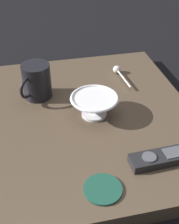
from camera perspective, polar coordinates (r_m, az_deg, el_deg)
name	(u,v)px	position (r m, az deg, el deg)	size (l,w,h in m)	color
ground_plane	(93,124)	(0.86, 0.72, -2.39)	(6.00, 6.00, 0.00)	black
table	(93,119)	(0.84, 0.73, -1.26)	(0.56, 0.67, 0.04)	#4C3D2D
cereal_bowl	(94,105)	(0.80, 0.85, 1.39)	(0.13, 0.13, 0.06)	silver
coffee_mug	(36,81)	(0.88, -10.15, 5.82)	(0.09, 0.10, 0.10)	black
teaspoon	(118,71)	(1.01, 5.50, 7.83)	(0.03, 0.13, 0.03)	silver
tv_remote_near	(169,156)	(0.71, 15.09, -8.21)	(0.19, 0.05, 0.02)	black
drink_coaster	(103,189)	(0.64, 2.57, -14.54)	(0.08, 0.08, 0.01)	#194738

